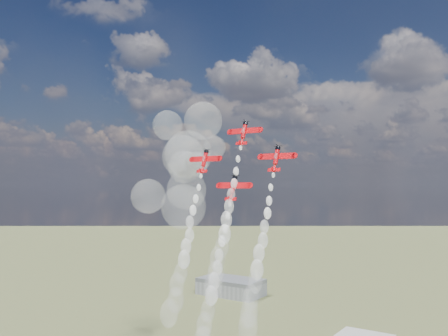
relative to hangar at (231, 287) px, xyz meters
The scene contains 10 objects.
hangar is the anchor object (origin of this frame).
plane_lead 236.82m from the hangar, 55.59° to the right, with size 12.51×5.47×8.61m.
plane_left 228.51m from the hangar, 59.37° to the right, with size 12.51×5.47×8.61m.
plane_right 243.38m from the hangar, 53.06° to the right, with size 12.51×5.47×8.61m.
plane_slot 234.85m from the hangar, 56.60° to the right, with size 12.51×5.47×8.61m.
smoke_trail_lead 234.78m from the hangar, 57.70° to the right, with size 5.57×18.85×47.79m.
smoke_trail_left 228.18m from the hangar, 61.26° to the right, with size 5.85×19.44×47.74m.
smoke_trail_right 242.89m from the hangar, 55.20° to the right, with size 5.25×18.67×47.34m.
smoke_trail_slot 236.27m from the hangar, 58.61° to the right, with size 5.42×19.02×47.35m.
drifted_smoke_cloud 193.28m from the hangar, 63.60° to the right, with size 37.45×35.47×56.24m.
Camera 1 is at (87.59, -137.10, 87.63)m, focal length 38.00 mm.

